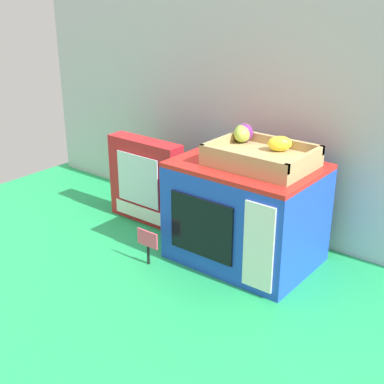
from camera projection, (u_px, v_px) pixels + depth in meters
name	position (u px, v px, depth m)	size (l,w,h in m)	color
ground_plane	(190.00, 241.00, 1.57)	(1.70, 1.70, 0.00)	#219E54
display_back_panel	(237.00, 107.00, 1.60)	(1.61, 0.03, 0.73)	#B7BABF
toy_microwave	(246.00, 212.00, 1.43)	(0.37, 0.28, 0.28)	blue
food_groups_crate	(259.00, 154.00, 1.37)	(0.26, 0.21, 0.08)	tan
cookie_set_box	(146.00, 181.00, 1.67)	(0.26, 0.07, 0.27)	red
price_sign	(148.00, 242.00, 1.43)	(0.07, 0.01, 0.10)	black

